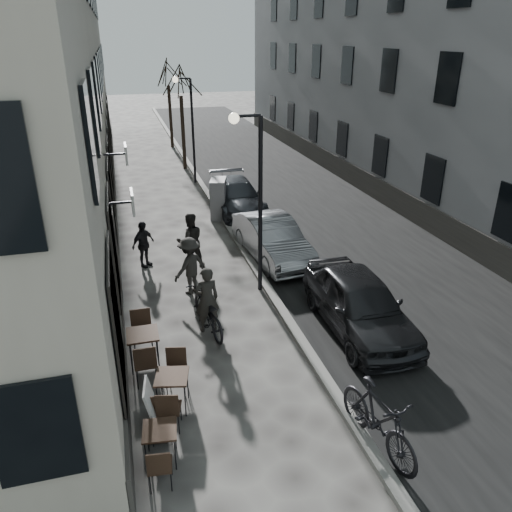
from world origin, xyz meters
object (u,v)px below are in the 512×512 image
bistro_set_a (161,441)px  pedestrian_mid (190,266)px  streetlamp_far (189,119)px  car_near (360,303)px  car_far (237,196)px  pedestrian_near (190,241)px  pedestrian_far (143,244)px  bistro_set_c (144,346)px  streetlamp_near (254,186)px  tree_near (180,80)px  tree_far (168,73)px  car_mid (272,239)px  bicycle (207,311)px  moped (378,419)px  sign_board (155,414)px  bistro_set_b (173,388)px  utility_cabinet (218,199)px

bistro_set_a → pedestrian_mid: (1.44, 6.11, 0.42)m
streetlamp_far → bistro_set_a: streetlamp_far is taller
car_near → car_far: (-0.81, 9.85, -0.09)m
pedestrian_near → pedestrian_far: size_ratio=1.20×
pedestrian_mid → car_far: bearing=-149.7°
bistro_set_c → pedestrian_far: (0.37, 5.41, 0.24)m
pedestrian_near → car_far: size_ratio=0.40×
streetlamp_near → tree_near: 15.08m
tree_far → pedestrian_far: tree_far is taller
streetlamp_near → car_near: (1.98, -2.73, -2.42)m
bistro_set_c → car_mid: 6.68m
bicycle → pedestrian_near: (0.16, 3.82, 0.38)m
streetlamp_near → moped: size_ratio=2.41×
bistro_set_a → car_far: (4.43, 12.88, 0.22)m
tree_near → car_near: (1.91, -17.73, -3.92)m
tree_near → pedestrian_far: size_ratio=3.74×
car_mid → car_far: 5.07m
sign_board → bistro_set_c: bearing=99.2°
bicycle → car_far: (2.88, 8.88, 0.12)m
streetlamp_far → moped: bearing=-88.4°
pedestrian_near → car_mid: (2.71, -0.01, -0.22)m
bistro_set_a → bistro_set_b: bistro_set_b is taller
streetlamp_near → car_far: (1.17, 7.12, -2.50)m
tree_far → bistro_set_a: size_ratio=3.91×
tree_far → car_mid: size_ratio=1.36×
streetlamp_far → utility_cabinet: 5.97m
bistro_set_a → moped: bearing=-3.8°
bistro_set_c → utility_cabinet: (3.62, 9.39, 0.28)m
utility_cabinet → tree_near: bearing=108.2°
bistro_set_b → pedestrian_near: bearing=91.6°
pedestrian_near → pedestrian_mid: bearing=75.6°
tree_near → car_far: tree_near is taller
utility_cabinet → car_far: size_ratio=0.35×
moped → pedestrian_mid: bearing=99.2°
bistro_set_c → pedestrian_mid: bearing=64.9°
bistro_set_a → pedestrian_far: size_ratio=0.96×
bistro_set_c → moped: bearing=-42.7°
tree_far → car_mid: bearing=-86.7°
tree_near → bistro_set_a: bearing=-99.1°
pedestrian_far → car_near: (4.96, -5.27, -0.02)m
utility_cabinet → bistro_set_c: bearing=-94.3°
car_far → streetlamp_near: bearing=-98.8°
bistro_set_b → sign_board: (-0.40, -0.61, -0.03)m
tree_near → car_near: size_ratio=1.31×
streetlamp_far → streetlamp_near: bearing=-90.0°
tree_near → utility_cabinet: 9.32m
streetlamp_near → moped: 6.96m
car_mid → pedestrian_far: bearing=167.8°
bistro_set_b → utility_cabinet: 11.41m
bicycle → sign_board: bearing=55.0°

